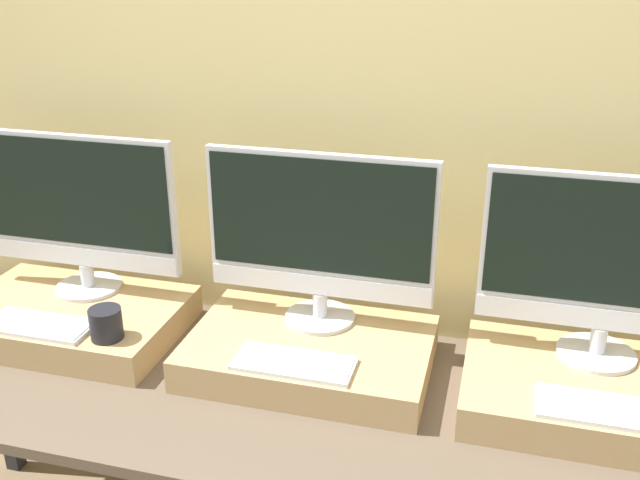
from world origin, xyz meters
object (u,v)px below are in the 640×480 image
monitor_center (320,233)px  keyboard_right (605,409)px  keyboard_center (294,363)px  keyboard_left (39,325)px  monitor_left (78,209)px  mug (106,324)px  monitor_right (612,263)px

monitor_center → keyboard_right: bearing=-18.6°
keyboard_center → keyboard_left: bearing=180.0°
monitor_left → keyboard_left: (0.00, -0.24, -0.25)m
monitor_center → keyboard_right: 0.79m
mug → keyboard_center: (0.51, 0.00, -0.03)m
mug → monitor_center: bearing=25.3°
keyboard_left → keyboard_right: size_ratio=1.00×
keyboard_left → monitor_center: bearing=18.6°
monitor_center → keyboard_left: bearing=-161.4°
mug → keyboard_center: size_ratio=0.29×
keyboard_center → monitor_left: bearing=161.4°
monitor_left → keyboard_left: bearing=-90.0°
monitor_left → mug: monitor_left is taller
monitor_left → monitor_right: same height
mug → keyboard_center: 0.51m
monitor_left → mug: size_ratio=7.21×
keyboard_left → mug: 0.21m
mug → monitor_right: monitor_right is taller
mug → keyboard_right: size_ratio=0.29×
monitor_left → keyboard_right: bearing=-9.5°
keyboard_left → keyboard_right: 1.43m
monitor_left → monitor_right: (1.43, 0.00, 0.00)m
mug → keyboard_left: bearing=180.0°
monitor_right → keyboard_right: (0.00, -0.24, -0.25)m
keyboard_right → monitor_center: bearing=161.4°
monitor_left → monitor_center: same height
keyboard_left → mug: bearing=0.0°
monitor_center → monitor_right: size_ratio=1.00×
mug → monitor_right: bearing=11.1°
keyboard_right → mug: bearing=180.0°
monitor_left → monitor_right: size_ratio=1.00×
keyboard_center → monitor_right: size_ratio=0.49×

